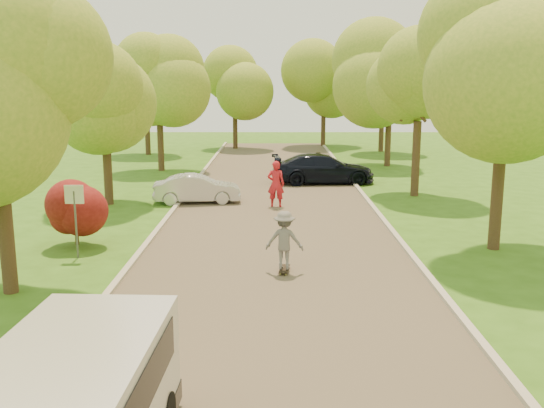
{
  "coord_description": "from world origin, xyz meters",
  "views": [
    {
      "loc": [
        -0.04,
        -13.17,
        5.08
      ],
      "look_at": [
        -0.08,
        5.59,
        1.3
      ],
      "focal_mm": 40.0,
      "sensor_mm": 36.0,
      "label": 1
    }
  ],
  "objects_px": {
    "dark_sedan": "(323,169)",
    "silver_sedan": "(197,189)",
    "skateboarder": "(284,240)",
    "person_olive": "(317,166)",
    "longboard": "(284,269)",
    "street_sign": "(75,206)",
    "person_striped": "(276,184)"
  },
  "relations": [
    {
      "from": "person_striped",
      "to": "person_olive",
      "type": "xyz_separation_m",
      "value": [
        2.2,
        6.88,
        -0.21
      ]
    },
    {
      "from": "person_striped",
      "to": "skateboarder",
      "type": "bearing_deg",
      "value": 96.82
    },
    {
      "from": "dark_sedan",
      "to": "longboard",
      "type": "bearing_deg",
      "value": 166.76
    },
    {
      "from": "dark_sedan",
      "to": "person_olive",
      "type": "bearing_deg",
      "value": 11.64
    },
    {
      "from": "street_sign",
      "to": "person_olive",
      "type": "height_order",
      "value": "street_sign"
    },
    {
      "from": "person_olive",
      "to": "skateboarder",
      "type": "bearing_deg",
      "value": 57.47
    },
    {
      "from": "skateboarder",
      "to": "person_olive",
      "type": "relative_size",
      "value": 1.05
    },
    {
      "from": "silver_sedan",
      "to": "person_striped",
      "type": "bearing_deg",
      "value": -111.0
    },
    {
      "from": "street_sign",
      "to": "person_striped",
      "type": "distance_m",
      "value": 9.48
    },
    {
      "from": "skateboarder",
      "to": "person_striped",
      "type": "bearing_deg",
      "value": -81.02
    },
    {
      "from": "street_sign",
      "to": "longboard",
      "type": "bearing_deg",
      "value": -12.78
    },
    {
      "from": "street_sign",
      "to": "person_olive",
      "type": "xyz_separation_m",
      "value": [
        8.06,
        14.31,
        -0.81
      ]
    },
    {
      "from": "longboard",
      "to": "silver_sedan",
      "type": "bearing_deg",
      "value": -62.12
    },
    {
      "from": "longboard",
      "to": "skateboarder",
      "type": "distance_m",
      "value": 0.81
    },
    {
      "from": "silver_sedan",
      "to": "longboard",
      "type": "height_order",
      "value": "silver_sedan"
    },
    {
      "from": "skateboarder",
      "to": "person_olive",
      "type": "xyz_separation_m",
      "value": [
        2.0,
        15.68,
        -0.15
      ]
    },
    {
      "from": "silver_sedan",
      "to": "dark_sedan",
      "type": "distance_m",
      "value": 7.76
    },
    {
      "from": "longboard",
      "to": "person_striped",
      "type": "height_order",
      "value": "person_striped"
    },
    {
      "from": "dark_sedan",
      "to": "longboard",
      "type": "xyz_separation_m",
      "value": [
        -2.25,
        -14.84,
        -0.66
      ]
    },
    {
      "from": "longboard",
      "to": "street_sign",
      "type": "bearing_deg",
      "value": -5.08
    },
    {
      "from": "silver_sedan",
      "to": "skateboarder",
      "type": "xyz_separation_m",
      "value": [
        3.56,
        -9.7,
        0.29
      ]
    },
    {
      "from": "silver_sedan",
      "to": "skateboarder",
      "type": "distance_m",
      "value": 10.33
    },
    {
      "from": "dark_sedan",
      "to": "person_striped",
      "type": "height_order",
      "value": "person_striped"
    },
    {
      "from": "skateboarder",
      "to": "person_olive",
      "type": "distance_m",
      "value": 15.81
    },
    {
      "from": "silver_sedan",
      "to": "dark_sedan",
      "type": "bearing_deg",
      "value": -54.6
    },
    {
      "from": "skateboarder",
      "to": "silver_sedan",
      "type": "bearing_deg",
      "value": -62.12
    },
    {
      "from": "street_sign",
      "to": "silver_sedan",
      "type": "relative_size",
      "value": 0.59
    },
    {
      "from": "dark_sedan",
      "to": "longboard",
      "type": "height_order",
      "value": "dark_sedan"
    },
    {
      "from": "person_striped",
      "to": "silver_sedan",
      "type": "bearing_deg",
      "value": -9.32
    },
    {
      "from": "dark_sedan",
      "to": "skateboarder",
      "type": "distance_m",
      "value": 15.01
    },
    {
      "from": "dark_sedan",
      "to": "silver_sedan",
      "type": "bearing_deg",
      "value": 126.91
    },
    {
      "from": "street_sign",
      "to": "longboard",
      "type": "distance_m",
      "value": 6.39
    }
  ]
}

